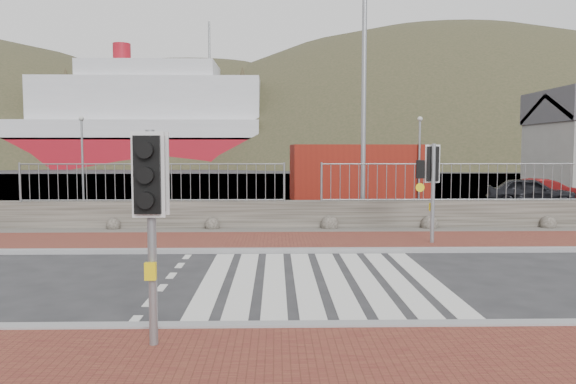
{
  "coord_description": "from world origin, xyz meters",
  "views": [
    {
      "loc": [
        -0.87,
        -10.81,
        2.58
      ],
      "look_at": [
        -0.57,
        3.0,
        1.52
      ],
      "focal_mm": 35.0,
      "sensor_mm": 36.0,
      "label": 1
    }
  ],
  "objects_px": {
    "traffic_signal_far": "(432,172)",
    "car_b": "(545,192)",
    "shipping_container": "(358,173)",
    "car_a": "(531,192)",
    "ferry": "(104,129)",
    "streetlight": "(369,72)",
    "traffic_signal_near": "(151,192)"
  },
  "relations": [
    {
      "from": "ferry",
      "to": "shipping_container",
      "type": "height_order",
      "value": "ferry"
    },
    {
      "from": "car_a",
      "to": "car_b",
      "type": "bearing_deg",
      "value": -37.02
    },
    {
      "from": "shipping_container",
      "to": "car_b",
      "type": "height_order",
      "value": "shipping_container"
    },
    {
      "from": "shipping_container",
      "to": "car_a",
      "type": "xyz_separation_m",
      "value": [
        7.33,
        -3.12,
        -0.75
      ]
    },
    {
      "from": "car_b",
      "to": "shipping_container",
      "type": "bearing_deg",
      "value": 77.99
    },
    {
      "from": "streetlight",
      "to": "shipping_container",
      "type": "bearing_deg",
      "value": 79.25
    },
    {
      "from": "car_a",
      "to": "traffic_signal_far",
      "type": "bearing_deg",
      "value": 161.52
    },
    {
      "from": "traffic_signal_far",
      "to": "car_b",
      "type": "distance_m",
      "value": 13.76
    },
    {
      "from": "car_a",
      "to": "streetlight",
      "type": "bearing_deg",
      "value": 143.15
    },
    {
      "from": "ferry",
      "to": "car_a",
      "type": "height_order",
      "value": "ferry"
    },
    {
      "from": "traffic_signal_near",
      "to": "car_b",
      "type": "height_order",
      "value": "traffic_signal_near"
    },
    {
      "from": "traffic_signal_near",
      "to": "ferry",
      "type": "bearing_deg",
      "value": 106.8
    },
    {
      "from": "ferry",
      "to": "traffic_signal_far",
      "type": "distance_m",
      "value": 69.82
    },
    {
      "from": "shipping_container",
      "to": "streetlight",
      "type": "bearing_deg",
      "value": -99.83
    },
    {
      "from": "car_a",
      "to": "traffic_signal_near",
      "type": "bearing_deg",
      "value": 161.28
    },
    {
      "from": "ferry",
      "to": "car_b",
      "type": "relative_size",
      "value": 13.68
    },
    {
      "from": "streetlight",
      "to": "car_b",
      "type": "bearing_deg",
      "value": 31.5
    },
    {
      "from": "traffic_signal_far",
      "to": "shipping_container",
      "type": "xyz_separation_m",
      "value": [
        0.01,
        13.25,
        -0.58
      ]
    },
    {
      "from": "traffic_signal_near",
      "to": "car_a",
      "type": "distance_m",
      "value": 22.19
    },
    {
      "from": "shipping_container",
      "to": "car_b",
      "type": "xyz_separation_m",
      "value": [
        8.34,
        -2.4,
        -0.79
      ]
    },
    {
      "from": "traffic_signal_near",
      "to": "car_b",
      "type": "bearing_deg",
      "value": 52.48
    },
    {
      "from": "streetlight",
      "to": "car_b",
      "type": "xyz_separation_m",
      "value": [
        9.39,
        6.75,
        -4.54
      ]
    },
    {
      "from": "streetlight",
      "to": "traffic_signal_near",
      "type": "bearing_deg",
      "value": -115.74
    },
    {
      "from": "traffic_signal_far",
      "to": "car_a",
      "type": "xyz_separation_m",
      "value": [
        7.34,
        10.13,
        -1.33
      ]
    },
    {
      "from": "traffic_signal_far",
      "to": "streetlight",
      "type": "height_order",
      "value": "streetlight"
    },
    {
      "from": "ferry",
      "to": "traffic_signal_near",
      "type": "height_order",
      "value": "ferry"
    },
    {
      "from": "shipping_container",
      "to": "traffic_signal_far",
      "type": "bearing_deg",
      "value": -93.31
    },
    {
      "from": "traffic_signal_near",
      "to": "traffic_signal_far",
      "type": "xyz_separation_m",
      "value": [
        5.72,
        7.75,
        -0.06
      ]
    },
    {
      "from": "shipping_container",
      "to": "car_a",
      "type": "bearing_deg",
      "value": -26.33
    },
    {
      "from": "traffic_signal_near",
      "to": "streetlight",
      "type": "bearing_deg",
      "value": 68.04
    },
    {
      "from": "ferry",
      "to": "shipping_container",
      "type": "xyz_separation_m",
      "value": [
        27.94,
        -50.64,
        -3.96
      ]
    },
    {
      "from": "car_a",
      "to": "shipping_container",
      "type": "bearing_deg",
      "value": 84.38
    }
  ]
}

